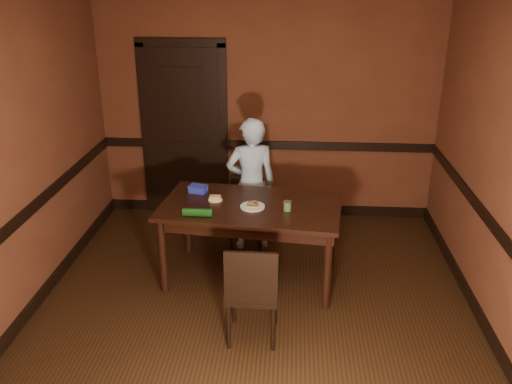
# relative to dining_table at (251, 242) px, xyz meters

# --- Properties ---
(floor) EXTENTS (4.00, 4.50, 0.01)m
(floor) POSITION_rel_dining_table_xyz_m (0.07, -0.66, -0.40)
(floor) COLOR black
(floor) RESTS_ON ground
(wall_back) EXTENTS (4.00, 0.02, 2.70)m
(wall_back) POSITION_rel_dining_table_xyz_m (0.07, 1.59, 0.95)
(wall_back) COLOR #5D2F1C
(wall_back) RESTS_ON ground
(wall_front) EXTENTS (4.00, 0.02, 2.70)m
(wall_front) POSITION_rel_dining_table_xyz_m (0.07, -2.91, 0.95)
(wall_front) COLOR #5D2F1C
(wall_front) RESTS_ON ground
(wall_left) EXTENTS (0.02, 4.50, 2.70)m
(wall_left) POSITION_rel_dining_table_xyz_m (-1.93, -0.66, 0.95)
(wall_left) COLOR #5D2F1C
(wall_left) RESTS_ON ground
(wall_right) EXTENTS (0.02, 4.50, 2.70)m
(wall_right) POSITION_rel_dining_table_xyz_m (2.07, -0.66, 0.95)
(wall_right) COLOR #5D2F1C
(wall_right) RESTS_ON ground
(dado_back) EXTENTS (4.00, 0.03, 0.10)m
(dado_back) POSITION_rel_dining_table_xyz_m (0.07, 1.58, 0.50)
(dado_back) COLOR black
(dado_back) RESTS_ON ground
(dado_left) EXTENTS (0.03, 4.50, 0.10)m
(dado_left) POSITION_rel_dining_table_xyz_m (-1.91, -0.66, 0.50)
(dado_left) COLOR black
(dado_left) RESTS_ON ground
(dado_right) EXTENTS (0.03, 4.50, 0.10)m
(dado_right) POSITION_rel_dining_table_xyz_m (2.06, -0.66, 0.50)
(dado_right) COLOR black
(dado_right) RESTS_ON ground
(baseboard_back) EXTENTS (4.00, 0.03, 0.12)m
(baseboard_back) POSITION_rel_dining_table_xyz_m (0.07, 1.58, -0.34)
(baseboard_back) COLOR black
(baseboard_back) RESTS_ON ground
(baseboard_left) EXTENTS (0.03, 4.50, 0.12)m
(baseboard_left) POSITION_rel_dining_table_xyz_m (-1.91, -0.66, -0.34)
(baseboard_left) COLOR black
(baseboard_left) RESTS_ON ground
(baseboard_right) EXTENTS (0.03, 4.50, 0.12)m
(baseboard_right) POSITION_rel_dining_table_xyz_m (2.06, -0.66, -0.34)
(baseboard_right) COLOR black
(baseboard_right) RESTS_ON ground
(door) EXTENTS (1.05, 0.07, 2.20)m
(door) POSITION_rel_dining_table_xyz_m (-0.93, 1.56, 0.69)
(door) COLOR black
(door) RESTS_ON ground
(dining_table) EXTENTS (1.79, 1.13, 0.80)m
(dining_table) POSITION_rel_dining_table_xyz_m (0.00, 0.00, 0.00)
(dining_table) COLOR black
(dining_table) RESTS_ON floor
(chair_far) EXTENTS (0.45, 0.45, 0.80)m
(chair_far) POSITION_rel_dining_table_xyz_m (-0.06, 0.58, 0.00)
(chair_far) COLOR black
(chair_far) RESTS_ON floor
(chair_near) EXTENTS (0.42, 0.42, 0.89)m
(chair_near) POSITION_rel_dining_table_xyz_m (0.09, -0.94, 0.05)
(chair_near) COLOR black
(chair_near) RESTS_ON floor
(person) EXTENTS (0.60, 0.47, 1.47)m
(person) POSITION_rel_dining_table_xyz_m (-0.05, 0.68, 0.34)
(person) COLOR #A9CEDF
(person) RESTS_ON floor
(sandwich_plate) EXTENTS (0.23, 0.23, 0.06)m
(sandwich_plate) POSITION_rel_dining_table_xyz_m (0.02, -0.07, 0.41)
(sandwich_plate) COLOR silver
(sandwich_plate) RESTS_ON dining_table
(sauce_jar) EXTENTS (0.08, 0.08, 0.09)m
(sauce_jar) POSITION_rel_dining_table_xyz_m (0.35, -0.11, 0.44)
(sauce_jar) COLOR #498138
(sauce_jar) RESTS_ON dining_table
(cheese_saucer) EXTENTS (0.14, 0.14, 0.04)m
(cheese_saucer) POSITION_rel_dining_table_xyz_m (-0.35, 0.08, 0.42)
(cheese_saucer) COLOR silver
(cheese_saucer) RESTS_ON dining_table
(food_tub) EXTENTS (0.20, 0.17, 0.08)m
(food_tub) POSITION_rel_dining_table_xyz_m (-0.55, 0.26, 0.44)
(food_tub) COLOR blue
(food_tub) RESTS_ON dining_table
(wrapped_veg) EXTENTS (0.27, 0.08, 0.08)m
(wrapped_veg) POSITION_rel_dining_table_xyz_m (-0.46, -0.30, 0.44)
(wrapped_veg) COLOR #124111
(wrapped_veg) RESTS_ON dining_table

